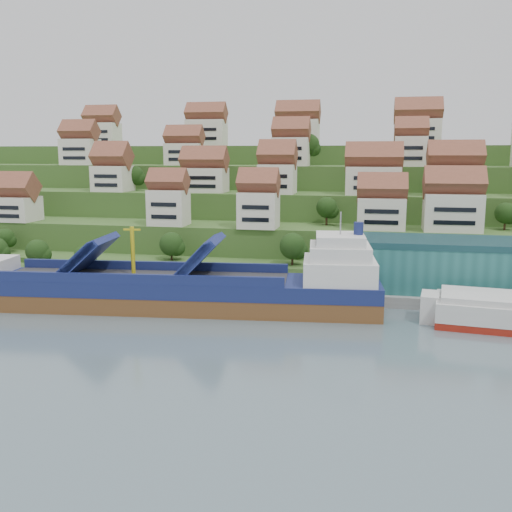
# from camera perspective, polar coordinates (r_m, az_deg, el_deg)

# --- Properties ---
(ground) EXTENTS (300.00, 300.00, 0.00)m
(ground) POSITION_cam_1_polar(r_m,az_deg,el_deg) (105.57, -2.57, -5.58)
(ground) COLOR slate
(ground) RESTS_ON ground
(quay) EXTENTS (180.00, 14.00, 2.20)m
(quay) POSITION_cam_1_polar(r_m,az_deg,el_deg) (116.86, 8.83, -3.57)
(quay) COLOR gray
(quay) RESTS_ON ground
(hillside) EXTENTS (260.00, 128.00, 31.00)m
(hillside) POSITION_cam_1_polar(r_m,az_deg,el_deg) (204.31, 4.57, 5.17)
(hillside) COLOR #2D4C1E
(hillside) RESTS_ON ground
(hillside_village) EXTENTS (151.67, 63.12, 28.51)m
(hillside_village) POSITION_cam_1_polar(r_m,az_deg,el_deg) (160.98, 5.66, 8.80)
(hillside_village) COLOR silver
(hillside_village) RESTS_ON ground
(hillside_trees) EXTENTS (140.25, 62.15, 31.19)m
(hillside_trees) POSITION_cam_1_polar(r_m,az_deg,el_deg) (147.25, -3.23, 5.30)
(hillside_trees) COLOR #1F3E14
(hillside_trees) RESTS_ON ground
(flagpole) EXTENTS (1.28, 0.16, 8.00)m
(flagpole) POSITION_cam_1_polar(r_m,az_deg,el_deg) (110.82, 7.81, -1.23)
(flagpole) COLOR gray
(flagpole) RESTS_ON quay
(cargo_ship) EXTENTS (83.60, 21.00, 18.41)m
(cargo_ship) POSITION_cam_1_polar(r_m,az_deg,el_deg) (108.08, -8.76, -3.41)
(cargo_ship) COLOR brown
(cargo_ship) RESTS_ON ground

